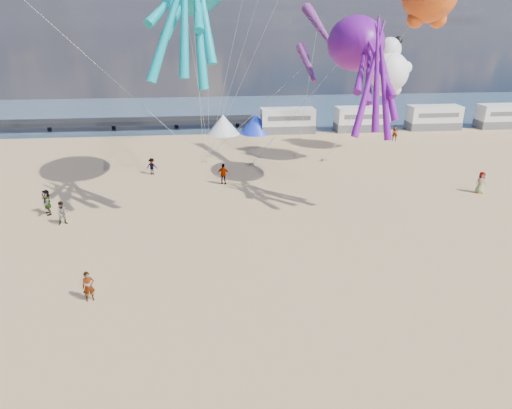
# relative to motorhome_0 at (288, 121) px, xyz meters

# --- Properties ---
(ground) EXTENTS (120.00, 120.00, 0.00)m
(ground) POSITION_rel_motorhome_0_xyz_m (-6.00, -40.00, -1.50)
(ground) COLOR tan
(ground) RESTS_ON ground
(water) EXTENTS (120.00, 120.00, 0.00)m
(water) POSITION_rel_motorhome_0_xyz_m (-6.00, 15.00, -1.48)
(water) COLOR #344B63
(water) RESTS_ON ground
(pier) EXTENTS (60.00, 3.00, 0.50)m
(pier) POSITION_rel_motorhome_0_xyz_m (-34.00, 4.00, -0.50)
(pier) COLOR black
(pier) RESTS_ON ground
(motorhome_0) EXTENTS (6.60, 2.50, 3.00)m
(motorhome_0) POSITION_rel_motorhome_0_xyz_m (0.00, 0.00, 0.00)
(motorhome_0) COLOR silver
(motorhome_0) RESTS_ON ground
(motorhome_1) EXTENTS (6.60, 2.50, 3.00)m
(motorhome_1) POSITION_rel_motorhome_0_xyz_m (9.50, 0.00, 0.00)
(motorhome_1) COLOR silver
(motorhome_1) RESTS_ON ground
(motorhome_2) EXTENTS (6.60, 2.50, 3.00)m
(motorhome_2) POSITION_rel_motorhome_0_xyz_m (19.00, 0.00, 0.00)
(motorhome_2) COLOR silver
(motorhome_2) RESTS_ON ground
(motorhome_3) EXTENTS (6.60, 2.50, 3.00)m
(motorhome_3) POSITION_rel_motorhome_0_xyz_m (28.50, 0.00, 0.00)
(motorhome_3) COLOR silver
(motorhome_3) RESTS_ON ground
(tent_white) EXTENTS (4.00, 4.00, 2.40)m
(tent_white) POSITION_rel_motorhome_0_xyz_m (-8.00, 0.00, -0.30)
(tent_white) COLOR white
(tent_white) RESTS_ON ground
(tent_blue) EXTENTS (4.00, 4.00, 2.40)m
(tent_blue) POSITION_rel_motorhome_0_xyz_m (-4.00, 0.00, -0.30)
(tent_blue) COLOR #1933CC
(tent_blue) RESTS_ON ground
(standing_person) EXTENTS (0.68, 0.56, 1.60)m
(standing_person) POSITION_rel_motorhome_0_xyz_m (-15.96, -35.59, -0.70)
(standing_person) COLOR tan
(standing_person) RESTS_ON ground
(beachgoer_0) EXTENTS (0.67, 0.45, 1.79)m
(beachgoer_0) POSITION_rel_motorhome_0_xyz_m (11.98, -23.00, -0.61)
(beachgoer_0) COLOR #7F6659
(beachgoer_0) RESTS_ON ground
(beachgoer_1) EXTENTS (0.95, 0.78, 1.67)m
(beachgoer_1) POSITION_rel_motorhome_0_xyz_m (-19.90, -25.93, -0.67)
(beachgoer_1) COLOR #7F6659
(beachgoer_1) RESTS_ON ground
(beachgoer_2) EXTENTS (0.85, 0.72, 1.51)m
(beachgoer_2) POSITION_rel_motorhome_0_xyz_m (-15.04, -15.34, -0.74)
(beachgoer_2) COLOR #7F6659
(beachgoer_2) RESTS_ON ground
(beachgoer_3) EXTENTS (1.33, 1.00, 1.82)m
(beachgoer_3) POSITION_rel_motorhome_0_xyz_m (-8.65, -18.73, -0.59)
(beachgoer_3) COLOR #7F6659
(beachgoer_3) RESTS_ON ground
(beachgoer_4) EXTENTS (0.84, 1.19, 1.87)m
(beachgoer_4) POSITION_rel_motorhome_0_xyz_m (-21.53, -23.98, -0.56)
(beachgoer_4) COLOR #7F6659
(beachgoer_4) RESTS_ON ground
(beachgoer_5) EXTENTS (1.74, 1.19, 1.80)m
(beachgoer_5) POSITION_rel_motorhome_0_xyz_m (11.73, -5.51, -0.60)
(beachgoer_5) COLOR #7F6659
(beachgoer_5) RESTS_ON ground
(sandbag_a) EXTENTS (0.50, 0.35, 0.22)m
(sandbag_a) POSITION_rel_motorhome_0_xyz_m (-10.31, -12.13, -1.39)
(sandbag_a) COLOR gray
(sandbag_a) RESTS_ON ground
(sandbag_b) EXTENTS (0.50, 0.35, 0.22)m
(sandbag_b) POSITION_rel_motorhome_0_xyz_m (-5.79, -13.54, -1.39)
(sandbag_b) COLOR gray
(sandbag_b) RESTS_ON ground
(sandbag_c) EXTENTS (0.50, 0.35, 0.22)m
(sandbag_c) POSITION_rel_motorhome_0_xyz_m (1.64, -12.80, -1.39)
(sandbag_c) COLOR gray
(sandbag_c) RESTS_ON ground
(sandbag_d) EXTENTS (0.50, 0.35, 0.22)m
(sandbag_d) POSITION_rel_motorhome_0_xyz_m (-0.72, -10.64, -1.39)
(sandbag_d) COLOR gray
(sandbag_d) RESTS_ON ground
(sandbag_e) EXTENTS (0.50, 0.35, 0.22)m
(sandbag_e) POSITION_rel_motorhome_0_xyz_m (-9.83, -10.11, -1.39)
(sandbag_e) COLOR gray
(sandbag_e) RESTS_ON ground
(kite_octopus_purple) EXTENTS (3.93, 9.03, 10.29)m
(kite_octopus_purple) POSITION_rel_motorhome_0_xyz_m (1.30, -20.97, 9.97)
(kite_octopus_purple) COLOR #6B0F8C
(kite_panda) EXTENTS (5.94, 5.76, 6.74)m
(kite_panda) POSITION_rel_motorhome_0_xyz_m (8.34, -10.24, 6.76)
(kite_panda) COLOR white
(windsock_mid) EXTENTS (1.92, 6.45, 6.37)m
(windsock_mid) POSITION_rel_motorhome_0_xyz_m (-0.08, -14.39, 11.23)
(windsock_mid) COLOR red
(windsock_right) EXTENTS (1.22, 5.24, 5.20)m
(windsock_right) POSITION_rel_motorhome_0_xyz_m (-1.19, -16.04, 8.15)
(windsock_right) COLOR red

